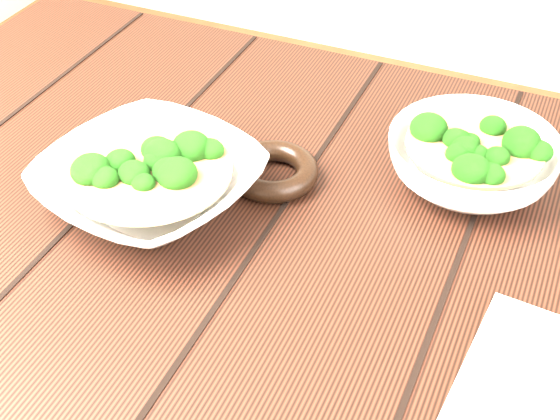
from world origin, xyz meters
name	(u,v)px	position (x,y,z in m)	size (l,w,h in m)	color
table	(285,311)	(0.00, 0.00, 0.63)	(1.20, 0.80, 0.75)	black
soup_bowl_front	(150,181)	(-0.16, -0.01, 0.78)	(0.28, 0.28, 0.07)	silver
soup_bowl_back	(472,159)	(0.16, 0.17, 0.78)	(0.24, 0.24, 0.07)	silver
trivet	(273,171)	(-0.05, 0.08, 0.76)	(0.11, 0.11, 0.03)	black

